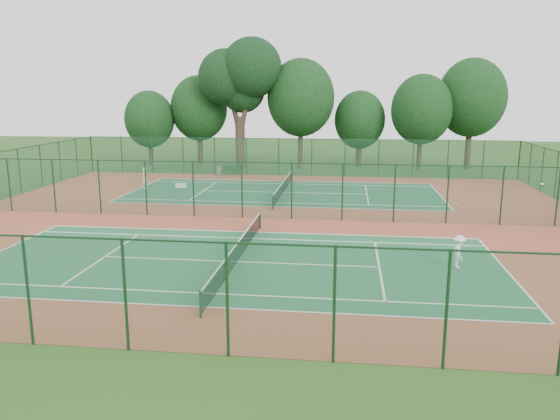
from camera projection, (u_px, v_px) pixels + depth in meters
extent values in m
plane|color=#264D18|center=(267.00, 218.00, 33.74)|extent=(120.00, 120.00, 0.00)
cube|color=brown|center=(267.00, 218.00, 33.74)|extent=(40.00, 36.00, 0.01)
cube|color=#1E5F35|center=(238.00, 262.00, 25.01)|extent=(23.77, 10.97, 0.01)
cube|color=#1B5633|center=(284.00, 192.00, 42.47)|extent=(23.77, 10.97, 0.01)
cube|color=#1C5431|center=(295.00, 157.00, 50.84)|extent=(40.00, 0.02, 3.50)
cube|color=#163D25|center=(295.00, 139.00, 50.48)|extent=(40.00, 0.05, 0.05)
cube|color=#18492A|center=(176.00, 297.00, 15.91)|extent=(40.00, 0.02, 3.50)
cube|color=#123419|center=(173.00, 241.00, 15.55)|extent=(40.00, 0.05, 0.05)
cube|color=#1A4E33|center=(267.00, 191.00, 33.37)|extent=(40.00, 0.02, 3.50)
cube|color=#12321B|center=(267.00, 163.00, 33.01)|extent=(40.00, 0.05, 0.05)
cylinder|color=#153B21|center=(201.00, 305.00, 18.70)|extent=(0.10, 0.10, 0.97)
cylinder|color=#153B21|center=(260.00, 220.00, 31.12)|extent=(0.10, 0.10, 0.97)
cube|color=black|center=(238.00, 252.00, 24.91)|extent=(0.02, 12.80, 0.85)
cube|color=silver|center=(238.00, 243.00, 24.82)|extent=(0.04, 12.80, 0.06)
cylinder|color=#123218|center=(273.00, 203.00, 36.16)|extent=(0.10, 0.10, 0.97)
cylinder|color=#123218|center=(292.00, 175.00, 48.58)|extent=(0.10, 0.10, 0.97)
cube|color=black|center=(284.00, 187.00, 42.37)|extent=(0.02, 12.80, 0.85)
cube|color=white|center=(284.00, 181.00, 42.28)|extent=(0.04, 12.80, 0.06)
imported|color=white|center=(459.00, 252.00, 24.00)|extent=(0.55, 0.96, 1.48)
imported|color=silver|center=(144.00, 178.00, 43.95)|extent=(0.56, 0.71, 1.73)
cylinder|color=slate|center=(219.00, 171.00, 51.16)|extent=(0.61, 0.61, 0.88)
cube|color=black|center=(225.00, 173.00, 51.39)|extent=(0.19, 0.40, 0.45)
cube|color=black|center=(238.00, 173.00, 51.59)|extent=(0.19, 0.40, 0.45)
cube|color=black|center=(232.00, 170.00, 51.44)|extent=(1.55, 0.83, 0.05)
cube|color=black|center=(232.00, 168.00, 51.20)|extent=(1.44, 0.48, 0.45)
cube|color=silver|center=(181.00, 185.00, 44.70)|extent=(0.96, 0.69, 0.34)
sphere|color=gold|center=(377.00, 223.00, 32.34)|extent=(0.07, 0.07, 0.07)
sphere|color=gold|center=(401.00, 225.00, 31.82)|extent=(0.07, 0.07, 0.07)
sphere|color=gold|center=(227.00, 220.00, 33.23)|extent=(0.06, 0.06, 0.06)
cylinder|color=#34271C|center=(240.00, 143.00, 55.68)|extent=(0.96, 0.96, 5.25)
cylinder|color=#34271C|center=(233.00, 104.00, 55.20)|extent=(1.78, 0.52, 5.22)
cylinder|color=#34271C|center=(247.00, 101.00, 54.53)|extent=(1.66, 0.49, 5.66)
sphere|color=black|center=(226.00, 77.00, 54.73)|extent=(5.60, 5.60, 5.60)
sphere|color=black|center=(252.00, 68.00, 53.79)|extent=(5.95, 5.95, 5.95)
sphere|color=black|center=(242.00, 90.00, 55.23)|extent=(4.55, 4.55, 4.55)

